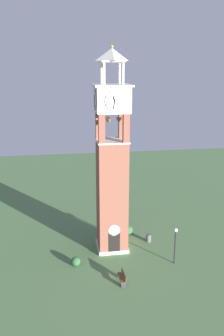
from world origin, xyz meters
The scene contains 8 objects.
ground centered at (0.00, 0.00, 0.00)m, with size 80.00×80.00×0.00m, color #517547.
clock_tower centered at (0.00, 0.00, 7.98)m, with size 3.34×3.34×19.21m.
park_bench centered at (-0.07, -5.99, 0.48)m, with size 0.51×1.62×0.95m.
lamp_post centered at (5.20, -3.79, 2.47)m, with size 0.36×0.36×3.51m.
trash_bin centered at (3.93, 0.65, 0.40)m, with size 0.52×0.52×0.80m, color #4C4C51.
shrub_near_entry centered at (-0.20, 2.31, 0.36)m, with size 1.22×1.22×0.72m, color #28562D.
shrub_left_of_tower centered at (-3.78, -2.81, 0.43)m, with size 0.85×0.85×0.85m, color #28562D.
shrub_behind_bench centered at (2.09, 2.57, 0.51)m, with size 1.15×1.15×1.02m, color #28562D.
Camera 1 is at (-5.00, -31.53, 17.56)m, focal length 37.97 mm.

